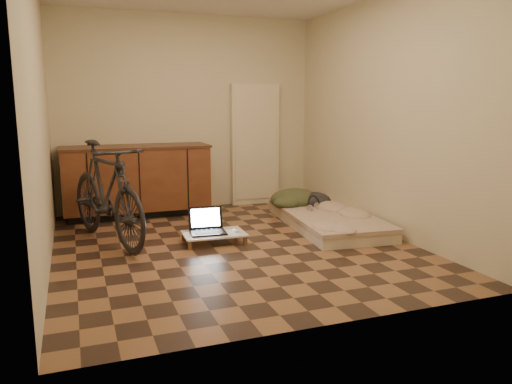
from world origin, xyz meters
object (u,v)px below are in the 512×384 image
object	(u,v)px
futon	(327,219)
lap_desk	(214,234)
bicycle	(106,188)
laptop	(207,227)

from	to	relation	value
futon	lap_desk	bearing A→B (deg)	-165.77
futon	bicycle	bearing A→B (deg)	-177.98
bicycle	lap_desk	size ratio (longest dim) A/B	2.76
bicycle	laptop	distance (m)	1.12
futon	laptop	distance (m)	1.53
bicycle	lap_desk	distance (m)	1.21
bicycle	laptop	xyz separation A→B (m)	(0.98, -0.33, -0.43)
lap_desk	laptop	xyz separation A→B (m)	(-0.06, 0.05, 0.06)
futon	laptop	bearing A→B (deg)	-167.83
bicycle	lap_desk	xyz separation A→B (m)	(1.04, -0.38, -0.49)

